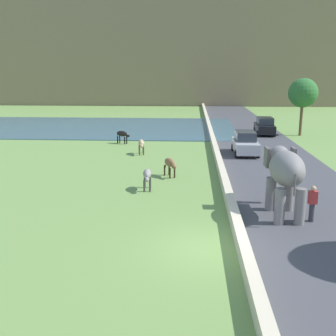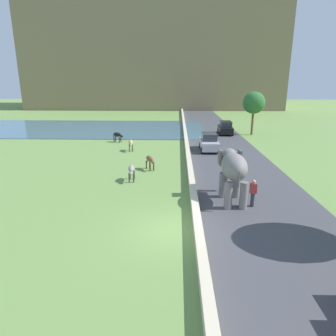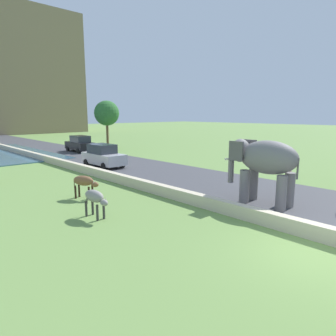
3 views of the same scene
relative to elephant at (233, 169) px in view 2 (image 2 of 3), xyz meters
The scene contains 14 objects.
ground_plane 5.38m from the elephant, 133.27° to the right, with size 220.00×220.00×0.00m, color #6B8E47.
road_surface 16.57m from the elephant, 84.48° to the left, with size 7.00×120.00×0.06m, color #424247.
barrier_wall 14.65m from the elephant, 98.77° to the left, with size 0.40×110.00×0.55m, color beige.
lake 33.28m from the elephant, 121.62° to the left, with size 36.00×18.00×0.08m, color #426B84.
hill_distant 72.57m from the elephant, 97.54° to the left, with size 64.00×28.00×25.63m, color #897556.
elephant is the anchor object (origin of this frame).
person_beside_elephant 1.74m from the elephant, 35.62° to the right, with size 0.36×0.22×1.63m.
car_silver 13.67m from the elephant, 89.97° to the left, with size 1.81×4.01×1.80m.
car_black 23.79m from the elephant, 82.37° to the left, with size 1.90×4.05×1.80m.
cow_brown 8.56m from the elephant, 129.48° to the left, with size 0.96×1.38×1.15m.
cow_tan 15.50m from the elephant, 121.06° to the left, with size 0.62×1.42×1.15m.
cow_grey 7.52m from the elephant, 150.41° to the left, with size 0.53×1.41×1.15m.
cow_black 20.62m from the elephant, 119.79° to the left, with size 1.39×0.93×1.15m.
tree_mid 24.58m from the elephant, 74.14° to the left, with size 2.86×2.86×5.63m.
Camera 2 is at (0.22, -12.99, 6.86)m, focal length 32.04 mm.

